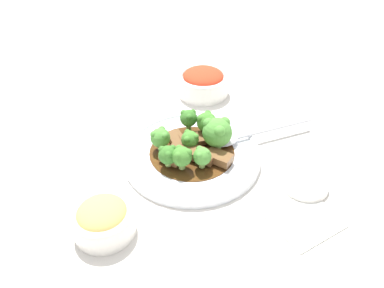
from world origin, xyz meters
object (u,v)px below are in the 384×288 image
broccoli_floret_4 (217,132)px  side_bowl_kimchi (203,82)px  main_plate (192,154)px  serving_spoon (235,137)px  broccoli_floret_2 (207,122)px  broccoli_floret_6 (202,156)px  broccoli_floret_0 (182,156)px  beef_strip_0 (198,154)px  beef_strip_2 (178,141)px  beef_strip_1 (177,154)px  broccoli_floret_5 (160,137)px  broccoli_floret_3 (189,139)px  beef_strip_3 (219,158)px  sauce_dish (305,184)px  broccoli_floret_1 (189,118)px  beef_strip_4 (197,139)px  side_bowl_appetizer (103,219)px  broccoli_floret_7 (168,155)px

broccoli_floret_4 → side_bowl_kimchi: size_ratio=0.52×
main_plate → serving_spoon: size_ratio=1.14×
broccoli_floret_2 → broccoli_floret_6: 0.10m
broccoli_floret_0 → broccoli_floret_2: broccoli_floret_2 is taller
beef_strip_0 → beef_strip_2: beef_strip_0 is taller
beef_strip_2 → beef_strip_1: bearing=152.6°
beef_strip_2 → broccoli_floret_4: 0.08m
beef_strip_1 → broccoli_floret_6: (-0.04, -0.03, 0.02)m
broccoli_floret_5 → broccoli_floret_4: bearing=-115.7°
broccoli_floret_0 → broccoli_floret_3: (0.04, -0.04, -0.01)m
beef_strip_3 → serving_spoon: size_ratio=0.24×
sauce_dish → serving_spoon: bearing=18.7°
beef_strip_2 → broccoli_floret_2: 0.07m
main_plate → beef_strip_1: size_ratio=3.63×
beef_strip_2 → main_plate: bearing=-158.3°
beef_strip_1 → broccoli_floret_1: bearing=-41.8°
beef_strip_0 → main_plate: bearing=1.8°
beef_strip_2 → broccoli_floret_2: bearing=-91.3°
beef_strip_0 → broccoli_floret_5: 0.08m
main_plate → side_bowl_kimchi: bearing=-33.8°
broccoli_floret_2 → side_bowl_kimchi: (0.17, -0.08, -0.02)m
main_plate → broccoli_floret_3: 0.03m
side_bowl_kimchi → beef_strip_0: bearing=149.0°
broccoli_floret_1 → broccoli_floret_2: size_ratio=0.97×
main_plate → beef_strip_4: size_ratio=3.88×
main_plate → beef_strip_3: size_ratio=4.78×
beef_strip_2 → beef_strip_4: 0.04m
beef_strip_0 → broccoli_floret_6: bearing=167.6°
side_bowl_kimchi → side_bowl_appetizer: side_bowl_kimchi is taller
main_plate → broccoli_floret_0: bearing=132.7°
broccoli_floret_6 → side_bowl_kimchi: size_ratio=0.33×
broccoli_floret_2 → side_bowl_kimchi: size_ratio=0.40×
broccoli_floret_3 → side_bowl_kimchi: (0.19, -0.13, -0.01)m
broccoli_floret_5 → serving_spoon: broccoli_floret_5 is taller
broccoli_floret_7 → beef_strip_4: bearing=-63.6°
broccoli_floret_4 → broccoli_floret_6: (-0.04, 0.05, -0.01)m
broccoli_floret_1 → broccoli_floret_7: broccoli_floret_1 is taller
broccoli_floret_2 → broccoli_floret_0: bearing=127.8°
sauce_dish → broccoli_floret_7: bearing=54.0°
broccoli_floret_5 → broccoli_floret_2: bearing=-90.1°
broccoli_floret_6 → beef_strip_0: bearing=-12.4°
broccoli_floret_0 → serving_spoon: broccoli_floret_0 is taller
serving_spoon → broccoli_floret_4: bearing=94.6°
beef_strip_1 → side_bowl_appetizer: 0.19m
broccoli_floret_1 → beef_strip_0: bearing=164.5°
broccoli_floret_2 → broccoli_floret_5: bearing=89.9°
broccoli_floret_2 → side_bowl_kimchi: bearing=-26.9°
broccoli_floret_6 → beef_strip_3: bearing=-90.2°
main_plate → broccoli_floret_6: bearing=173.8°
beef_strip_2 → serving_spoon: size_ratio=0.27×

